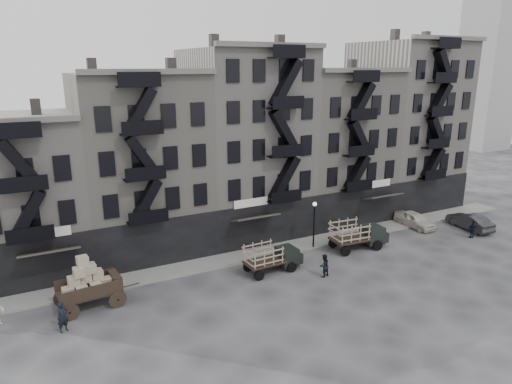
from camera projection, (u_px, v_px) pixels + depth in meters
name	position (u px, v px, depth m)	size (l,w,h in m)	color
ground	(300.00, 266.00, 36.77)	(140.00, 140.00, 0.00)	#38383A
sidewalk	(277.00, 249.00, 39.96)	(55.00, 2.50, 0.15)	slate
building_west	(11.00, 196.00, 34.76)	(10.00, 11.35, 13.20)	gray
building_midwest	(141.00, 164.00, 38.75)	(10.00, 11.35, 16.20)	gray
building_center	(246.00, 144.00, 42.88)	(10.00, 11.35, 18.20)	gray
building_mideast	(332.00, 146.00, 47.55)	(10.00, 11.35, 16.20)	gray
building_east	(405.00, 126.00, 51.54)	(10.00, 11.35, 19.20)	gray
lamp_post	(314.00, 219.00, 39.56)	(0.36, 0.36, 4.28)	black
wagon	(86.00, 279.00, 29.99)	(4.47, 2.71, 3.60)	black
stake_truck_west	(272.00, 255.00, 35.49)	(4.78, 2.12, 2.36)	black
stake_truck_east	(358.00, 233.00, 39.84)	(5.39, 2.54, 2.63)	black
car_east	(415.00, 220.00, 45.45)	(1.79, 4.46, 1.52)	beige
car_far	(470.00, 221.00, 44.86)	(1.68, 4.81, 1.59)	#232426
pedestrian_west	(63.00, 317.00, 27.52)	(0.72, 0.47, 1.96)	black
pedestrian_mid	(324.00, 266.00, 34.73)	(0.88, 0.69, 1.82)	black
policeman	(473.00, 230.00, 42.50)	(0.97, 0.41, 1.66)	black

